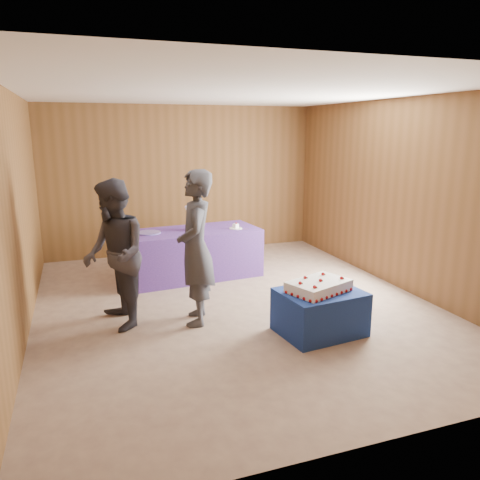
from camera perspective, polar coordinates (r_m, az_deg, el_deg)
name	(u,v)px	position (r m, az deg, el deg)	size (l,w,h in m)	color
ground	(235,305)	(6.25, -0.62, -7.93)	(6.00, 6.00, 0.00)	gray
room_shell	(235,168)	(5.84, -0.66, 8.80)	(5.04, 6.04, 2.72)	brown
cake_table	(320,312)	(5.43, 9.70, -8.64)	(0.90, 0.70, 0.50)	navy
serving_table	(194,253)	(7.35, -5.63, -1.62)	(2.00, 0.90, 0.75)	#603695
sheet_cake	(319,286)	(5.31, 9.56, -5.56)	(0.81, 0.68, 0.16)	white
vase	(192,223)	(7.23, -5.86, 2.05)	(0.21, 0.21, 0.22)	white
flower_spray	(192,207)	(7.19, -5.91, 3.98)	(0.21, 0.21, 0.16)	#2D6026
platter	(149,233)	(7.12, -11.06, 0.88)	(0.36, 0.36, 0.02)	#6051A2
plate	(236,228)	(7.32, -0.53, 1.44)	(0.20, 0.20, 0.01)	white
cake_slice	(236,226)	(7.31, -0.53, 1.76)	(0.10, 0.10, 0.09)	white
knife	(241,229)	(7.26, 0.16, 1.30)	(0.26, 0.02, 0.00)	silver
guest_left	(196,248)	(5.48, -5.41, -0.99)	(0.67, 0.44, 1.83)	#373841
guest_right	(115,255)	(5.53, -15.05, -1.77)	(0.84, 0.66, 1.74)	#35343F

